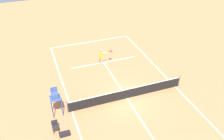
# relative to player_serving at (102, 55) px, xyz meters

# --- Properties ---
(ground_plane) EXTENTS (60.00, 60.00, 0.00)m
(ground_plane) POSITION_rel_player_serving_xyz_m (-0.32, 5.70, -1.07)
(ground_plane) COLOR #D37A4C
(court_lines) EXTENTS (9.31, 22.14, 0.01)m
(court_lines) POSITION_rel_player_serving_xyz_m (-0.32, 5.70, -1.07)
(court_lines) COLOR white
(court_lines) RESTS_ON ground
(tennis_net) EXTENTS (9.91, 0.10, 1.07)m
(tennis_net) POSITION_rel_player_serving_xyz_m (-0.32, 5.70, -0.58)
(tennis_net) COLOR #4C4C51
(tennis_net) RESTS_ON ground
(player_serving) EXTENTS (1.32, 0.48, 1.79)m
(player_serving) POSITION_rel_player_serving_xyz_m (0.00, 0.00, 0.00)
(player_serving) COLOR #D8A884
(player_serving) RESTS_ON ground
(tennis_ball) EXTENTS (0.07, 0.07, 0.07)m
(tennis_ball) POSITION_rel_player_serving_xyz_m (1.40, 0.67, -1.04)
(tennis_ball) COLOR #CCE033
(tennis_ball) RESTS_ON ground
(umpire_chair) EXTENTS (0.80, 0.80, 2.41)m
(umpire_chair) POSITION_rel_player_serving_xyz_m (5.36, 5.58, 0.53)
(umpire_chair) COLOR #38518C
(umpire_chair) RESTS_ON ground
(courtside_chair_near) EXTENTS (0.44, 0.46, 0.95)m
(courtside_chair_near) POSITION_rel_player_serving_xyz_m (5.78, 7.31, -0.54)
(courtside_chair_near) COLOR #262626
(courtside_chair_near) RESTS_ON ground
(equipment_bag) EXTENTS (0.76, 0.32, 0.30)m
(equipment_bag) POSITION_rel_player_serving_xyz_m (5.27, 7.90, -0.92)
(equipment_bag) COLOR black
(equipment_bag) RESTS_ON ground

